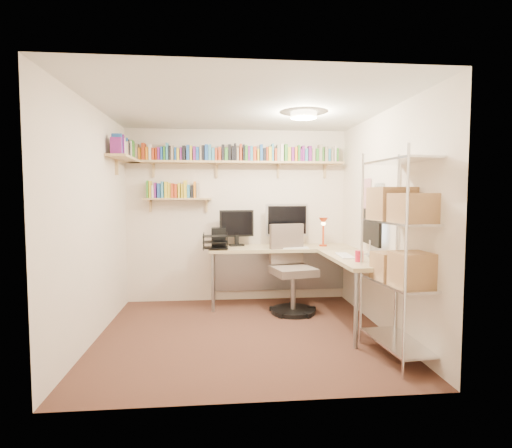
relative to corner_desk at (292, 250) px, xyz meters
The scene contains 6 objects.
ground 1.41m from the corner_desk, 127.63° to the right, with size 3.20×3.20×0.00m, color #44281D.
room_shell 1.36m from the corner_desk, 127.48° to the right, with size 3.24×3.04×2.52m.
wall_shelves 1.69m from the corner_desk, 160.74° to the left, with size 3.12×1.09×0.80m.
corner_desk is the anchor object (origin of this frame).
office_chair 0.35m from the corner_desk, 101.34° to the right, with size 0.62×0.63×1.16m.
wire_rack 1.89m from the corner_desk, 67.25° to the right, with size 0.49×0.89×1.97m.
Camera 1 is at (-0.28, -4.36, 1.54)m, focal length 28.00 mm.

